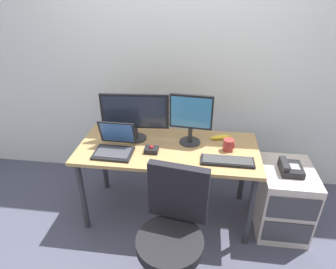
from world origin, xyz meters
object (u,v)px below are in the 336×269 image
object	(u,v)px
keyboard	(227,161)
coffee_mug	(229,145)
trackball_mouse	(151,149)
file_cabinet	(283,199)
banana	(220,137)
desk_phone	(290,168)
office_chair	(172,241)
laptop	(115,145)
monitor_main	(135,114)
monitor_side	(191,116)

from	to	relation	value
keyboard	coffee_mug	size ratio (longest dim) A/B	4.16
trackball_mouse	file_cabinet	bearing A→B (deg)	2.67
keyboard	banana	bearing A→B (deg)	96.87
keyboard	desk_phone	bearing A→B (deg)	12.07
office_chair	laptop	distance (m)	0.89
coffee_mug	banana	world-z (taller)	coffee_mug
keyboard	banana	distance (m)	0.36
file_cabinet	trackball_mouse	bearing A→B (deg)	-177.33
desk_phone	coffee_mug	xyz separation A→B (m)	(-0.50, 0.07, 0.14)
desk_phone	coffee_mug	size ratio (longest dim) A/B	2.02
monitor_main	laptop	distance (m)	0.32
laptop	trackball_mouse	size ratio (longest dim) A/B	2.87
desk_phone	monitor_side	bearing A→B (deg)	169.17
monitor_main	keyboard	world-z (taller)	monitor_main
desk_phone	laptop	world-z (taller)	laptop
file_cabinet	banana	size ratio (longest dim) A/B	3.20
file_cabinet	monitor_main	size ratio (longest dim) A/B	1.05
monitor_side	coffee_mug	size ratio (longest dim) A/B	4.44
monitor_main	trackball_mouse	bearing A→B (deg)	-48.80
monitor_side	banana	size ratio (longest dim) A/B	2.31
office_chair	coffee_mug	distance (m)	0.90
office_chair	banana	bearing A→B (deg)	70.90
monitor_side	trackball_mouse	xyz separation A→B (m)	(-0.30, -0.19, -0.23)
monitor_side	keyboard	world-z (taller)	monitor_side
monitor_main	keyboard	distance (m)	0.86
file_cabinet	laptop	world-z (taller)	laptop
office_chair	monitor_main	world-z (taller)	monitor_main
monitor_main	trackball_mouse	distance (m)	0.34
desk_phone	monitor_side	distance (m)	0.90
desk_phone	coffee_mug	distance (m)	0.52
laptop	trackball_mouse	distance (m)	0.30
monitor_side	coffee_mug	bearing A→B (deg)	-14.56
monitor_side	file_cabinet	bearing A→B (deg)	-9.62
monitor_main	banana	bearing A→B (deg)	6.81
desk_phone	keyboard	distance (m)	0.53
office_chair	keyboard	bearing A→B (deg)	57.27
office_chair	banana	world-z (taller)	office_chair
keyboard	trackball_mouse	bearing A→B (deg)	173.15
trackball_mouse	coffee_mug	bearing A→B (deg)	9.94
keyboard	monitor_main	bearing A→B (deg)	160.96
keyboard	monitor_side	bearing A→B (deg)	139.06
monitor_main	laptop	world-z (taller)	monitor_main
banana	desk_phone	bearing A→B (deg)	-24.10
monitor_side	trackball_mouse	world-z (taller)	monitor_side
file_cabinet	desk_phone	world-z (taller)	desk_phone
monitor_side	keyboard	xyz separation A→B (m)	(0.31, -0.27, -0.24)
monitor_main	coffee_mug	bearing A→B (deg)	-6.24
trackball_mouse	banana	bearing A→B (deg)	26.68
desk_phone	coffee_mug	world-z (taller)	coffee_mug
monitor_side	desk_phone	bearing A→B (deg)	-10.83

